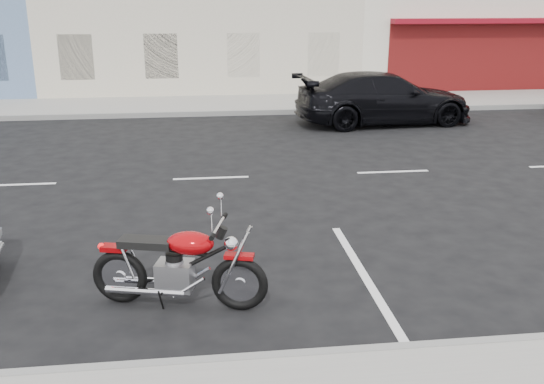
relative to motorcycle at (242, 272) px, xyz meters
The scene contains 5 objects.
ground 6.02m from the motorcycle, 73.04° to the left, with size 120.00×120.00×0.00m, color black.
sidewalk_far 14.81m from the motorcycle, 102.68° to the left, with size 80.00×3.40×0.15m, color gray.
curb_far 13.15m from the motorcycle, 104.31° to the left, with size 80.00×0.12×0.16m, color gray.
motorcycle is the anchor object (origin of this frame).
car_far 12.07m from the motorcycle, 65.12° to the left, with size 2.16×5.30×1.54m, color black.
Camera 1 is at (-2.19, -12.42, 3.71)m, focal length 40.00 mm.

